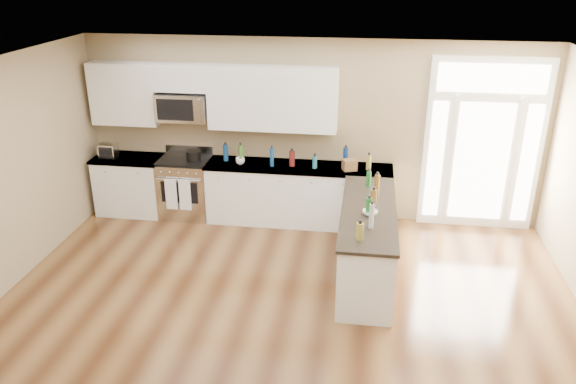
{
  "coord_description": "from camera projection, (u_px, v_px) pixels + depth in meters",
  "views": [
    {
      "loc": [
        0.84,
        -4.26,
        3.87
      ],
      "look_at": [
        -0.07,
        2.0,
        1.21
      ],
      "focal_mm": 35.0,
      "sensor_mm": 36.0,
      "label": 1
    }
  ],
  "objects": [
    {
      "name": "ground",
      "position": [
        266.0,
        384.0,
        5.5
      ],
      "size": [
        8.0,
        8.0,
        0.0
      ],
      "primitive_type": "plane",
      "color": "#482814"
    },
    {
      "name": "room_shell",
      "position": [
        263.0,
        228.0,
        4.84
      ],
      "size": [
        8.0,
        8.0,
        8.0
      ],
      "color": "#988460",
      "rests_on": "ground"
    },
    {
      "name": "back_cabinet_left",
      "position": [
        132.0,
        186.0,
        9.08
      ],
      "size": [
        1.1,
        0.66,
        0.94
      ],
      "color": "white",
      "rests_on": "ground"
    },
    {
      "name": "back_cabinet_right",
      "position": [
        298.0,
        196.0,
        8.72
      ],
      "size": [
        2.85,
        0.66,
        0.94
      ],
      "color": "white",
      "rests_on": "ground"
    },
    {
      "name": "peninsula_cabinet",
      "position": [
        367.0,
        244.0,
        7.26
      ],
      "size": [
        0.69,
        2.32,
        0.94
      ],
      "color": "white",
      "rests_on": "ground"
    },
    {
      "name": "upper_cabinet_left",
      "position": [
        125.0,
        94.0,
        8.64
      ],
      "size": [
        1.04,
        0.33,
        0.95
      ],
      "primitive_type": "cube",
      "color": "white",
      "rests_on": "room_shell"
    },
    {
      "name": "upper_cabinet_right",
      "position": [
        272.0,
        99.0,
        8.33
      ],
      "size": [
        1.94,
        0.33,
        0.95
      ],
      "primitive_type": "cube",
      "color": "white",
      "rests_on": "room_shell"
    },
    {
      "name": "upper_cabinet_short",
      "position": [
        182.0,
        77.0,
        8.41
      ],
      "size": [
        0.82,
        0.33,
        0.4
      ],
      "primitive_type": "cube",
      "color": "white",
      "rests_on": "room_shell"
    },
    {
      "name": "microwave",
      "position": [
        183.0,
        107.0,
        8.54
      ],
      "size": [
        0.78,
        0.41,
        0.42
      ],
      "color": "silver",
      "rests_on": "room_shell"
    },
    {
      "name": "entry_door",
      "position": [
        483.0,
        145.0,
        8.27
      ],
      "size": [
        1.7,
        0.1,
        2.6
      ],
      "color": "white",
      "rests_on": "ground"
    },
    {
      "name": "kitchen_range",
      "position": [
        186.0,
        187.0,
        8.94
      ],
      "size": [
        0.78,
        0.69,
        1.08
      ],
      "color": "silver",
      "rests_on": "ground"
    },
    {
      "name": "stockpot",
      "position": [
        194.0,
        155.0,
        8.67
      ],
      "size": [
        0.24,
        0.24,
        0.17
      ],
      "primitive_type": "cylinder",
      "rotation": [
        0.0,
        0.0,
        0.04
      ],
      "color": "black",
      "rests_on": "kitchen_range"
    },
    {
      "name": "toaster_oven",
      "position": [
        109.0,
        151.0,
        8.82
      ],
      "size": [
        0.27,
        0.22,
        0.23
      ],
      "primitive_type": "cube",
      "rotation": [
        0.0,
        0.0,
        -0.02
      ],
      "color": "silver",
      "rests_on": "back_cabinet_left"
    },
    {
      "name": "cardboard_box",
      "position": [
        350.0,
        165.0,
        8.31
      ],
      "size": [
        0.24,
        0.21,
        0.16
      ],
      "primitive_type": "cube",
      "rotation": [
        0.0,
        0.0,
        0.4
      ],
      "color": "brown",
      "rests_on": "back_cabinet_right"
    },
    {
      "name": "bowl_left",
      "position": [
        104.0,
        153.0,
        9.01
      ],
      "size": [
        0.24,
        0.24,
        0.05
      ],
      "primitive_type": "imported",
      "rotation": [
        0.0,
        0.0,
        0.23
      ],
      "color": "white",
      "rests_on": "back_cabinet_left"
    },
    {
      "name": "bowl_peninsula",
      "position": [
        370.0,
        213.0,
        6.89
      ],
      "size": [
        0.19,
        0.19,
        0.06
      ],
      "primitive_type": "imported",
      "rotation": [
        0.0,
        0.0,
        -0.04
      ],
      "color": "white",
      "rests_on": "peninsula_cabinet"
    },
    {
      "name": "cup_counter",
      "position": [
        240.0,
        161.0,
        8.56
      ],
      "size": [
        0.16,
        0.16,
        0.11
      ],
      "primitive_type": "imported",
      "rotation": [
        0.0,
        0.0,
        -0.24
      ],
      "color": "white",
      "rests_on": "back_cabinet_right"
    },
    {
      "name": "counter_bottles",
      "position": [
        322.0,
        175.0,
        7.81
      ],
      "size": [
        2.39,
        2.44,
        0.31
      ],
      "color": "#19591E",
      "rests_on": "back_cabinet_right"
    }
  ]
}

